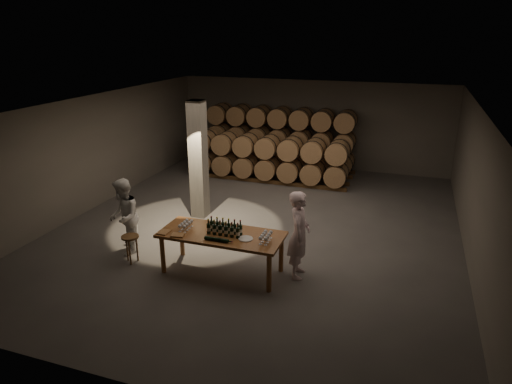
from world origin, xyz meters
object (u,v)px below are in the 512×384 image
(bottle_cluster, at_px, (224,229))
(person_woman, at_px, (124,217))
(person_man, at_px, (299,235))
(plate, at_px, (246,239))
(notebook_near, at_px, (178,235))
(tasting_table, at_px, (222,238))
(stool, at_px, (130,241))

(bottle_cluster, distance_m, person_woman, 2.56)
(bottle_cluster, height_order, person_man, person_man)
(plate, distance_m, person_man, 1.10)
(person_woman, bearing_deg, plate, 56.91)
(notebook_near, height_order, person_man, person_man)
(tasting_table, height_order, notebook_near, notebook_near)
(bottle_cluster, distance_m, plate, 0.51)
(notebook_near, xyz_separation_m, stool, (-1.27, 0.14, -0.39))
(tasting_table, xyz_separation_m, bottle_cluster, (0.08, -0.02, 0.22))
(stool, distance_m, person_woman, 0.67)
(person_man, bearing_deg, person_woman, 86.55)
(bottle_cluster, bearing_deg, person_man, 15.17)
(person_woman, bearing_deg, bottle_cluster, 57.71)
(tasting_table, height_order, bottle_cluster, bottle_cluster)
(plate, xyz_separation_m, stool, (-2.65, -0.17, -0.39))
(bottle_cluster, bearing_deg, plate, -8.34)
(tasting_table, distance_m, plate, 0.59)
(plate, distance_m, notebook_near, 1.41)
(stool, bearing_deg, bottle_cluster, 6.38)
(stool, bearing_deg, plate, 3.65)
(tasting_table, relative_size, bottle_cluster, 3.55)
(tasting_table, bearing_deg, stool, -172.79)
(notebook_near, bearing_deg, person_woman, 150.02)
(tasting_table, xyz_separation_m, stool, (-2.08, -0.26, -0.27))
(stool, height_order, person_man, person_man)
(plate, xyz_separation_m, person_man, (0.99, 0.48, 0.03))
(person_man, xyz_separation_m, person_woman, (-4.04, -0.25, -0.05))
(tasting_table, distance_m, person_woman, 2.47)
(notebook_near, relative_size, stool, 0.41)
(bottle_cluster, distance_m, notebook_near, 0.97)
(bottle_cluster, height_order, person_woman, person_woman)
(stool, relative_size, person_man, 0.34)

